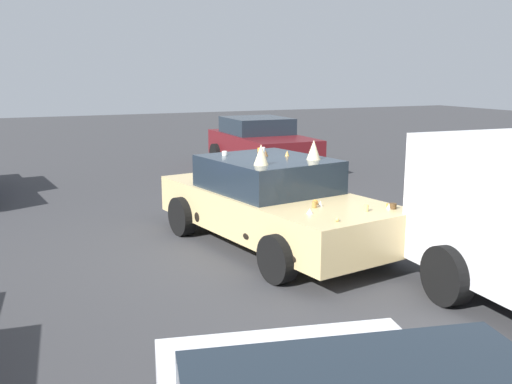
# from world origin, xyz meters

# --- Properties ---
(ground_plane) EXTENTS (60.00, 60.00, 0.00)m
(ground_plane) POSITION_xyz_m (0.00, 0.00, 0.00)
(ground_plane) COLOR #38383A
(art_car_decorated) EXTENTS (4.64, 2.58, 1.69)m
(art_car_decorated) POSITION_xyz_m (0.04, 0.01, 0.70)
(art_car_decorated) COLOR #D8BC7F
(art_car_decorated) RESTS_ON ground
(parked_sedan_near_left) EXTENTS (4.13, 2.10, 1.44)m
(parked_sedan_near_left) POSITION_xyz_m (6.80, -2.91, 0.73)
(parked_sedan_near_left) COLOR #5B1419
(parked_sedan_near_left) RESTS_ON ground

